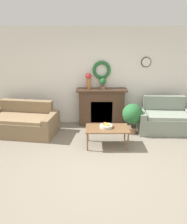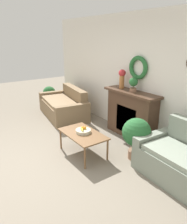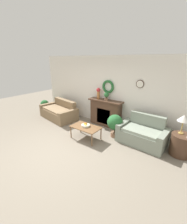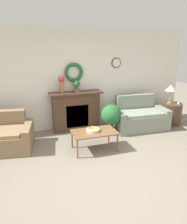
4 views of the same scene
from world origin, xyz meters
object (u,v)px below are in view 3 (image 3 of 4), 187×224
Objects in this scene: side_table_by_loveseat at (181,145)px; potted_plant_floor_by_loveseat at (115,123)px; vase_on_mantel_left at (98,92)px; potted_plant_floor_by_couch at (45,105)px; coffee_table at (86,128)px; potted_plant_on_mantel at (106,96)px; fireplace at (105,113)px; fruit_bowl at (86,125)px; table_lamp at (184,119)px; couch_left at (59,112)px; loveseat_right at (143,134)px.

side_table_by_loveseat is 0.77× the size of potted_plant_floor_by_loveseat.
vase_on_mantel_left is 1.54m from potted_plant_floor_by_loveseat.
potted_plant_floor_by_couch is 0.82× the size of potted_plant_floor_by_loveseat.
potted_plant_floor_by_loveseat reaches higher than potted_plant_floor_by_couch.
coffee_table is 3.19× the size of potted_plant_on_mantel.
coffee_table is 1.49× the size of potted_plant_floor_by_couch.
potted_plant_on_mantel is (0.39, -0.02, -0.07)m from vase_on_mantel_left.
potted_plant_floor_by_loveseat is at bearing -38.95° from fireplace.
fruit_bowl is 0.96× the size of potted_plant_on_mantel.
fireplace is 2.13× the size of potted_plant_floor_by_couch.
fireplace is 4.57× the size of potted_plant_on_mantel.
table_lamp is at bearing -8.44° from fireplace.
fireplace is 3.26m from potted_plant_floor_by_couch.
vase_on_mantel_left reaches higher than couch_left.
loveseat_right is 1.26m from table_lamp.
coffee_table is 1.80× the size of table_lamp.
couch_left is at bearing -160.79° from vase_on_mantel_left.
table_lamp is at bearing 1.37° from potted_plant_floor_by_couch.
coffee_table is at bearing -86.72° from fireplace.
potted_plant_floor_by_loveseat is (0.73, 0.69, 0.02)m from fruit_bowl.
potted_plant_floor_by_loveseat is (-0.91, -0.17, 0.19)m from loveseat_right.
potted_plant_floor_by_couch is at bearing -169.10° from vase_on_mantel_left.
coffee_table is (-1.62, -0.88, 0.09)m from loveseat_right.
vase_on_mantel_left is 1.40× the size of potted_plant_on_mantel.
side_table_by_loveseat is at bearing -38.66° from table_lamp.
couch_left is 2.11m from vase_on_mantel_left.
side_table_by_loveseat is at bearing 10.84° from couch_left.
potted_plant_floor_by_couch is (-3.21, -0.54, -0.13)m from fireplace.
potted_plant_floor_by_couch is (-1.11, 0.06, 0.11)m from couch_left.
fireplace is 0.74× the size of couch_left.
table_lamp is (4.81, 0.20, 0.77)m from couch_left.
table_lamp is 5.96m from potted_plant_floor_by_couch.
potted_plant_floor_by_couch is 3.99m from potted_plant_floor_by_loveseat.
fruit_bowl is at bearing -72.86° from vase_on_mantel_left.
side_table_by_loveseat is 0.76m from table_lamp.
potted_plant_floor_by_couch is (-3.29, 0.80, 0.00)m from coffee_table.
potted_plant_floor_by_couch is (-4.91, -0.08, 0.09)m from loveseat_right.
side_table_by_loveseat is at bearing 4.90° from potted_plant_floor_by_loveseat.
fruit_bowl is at bearing -136.75° from potted_plant_floor_by_loveseat.
couch_left reaches higher than side_table_by_loveseat.
vase_on_mantel_left is (-3.14, 0.46, 1.01)m from side_table_by_loveseat.
coffee_table is 0.09m from fruit_bowl.
fruit_bowl reaches higher than coffee_table.
couch_left reaches higher than potted_plant_floor_by_couch.
table_lamp is at bearing 141.34° from side_table_by_loveseat.
vase_on_mantel_left is at bearing 28.39° from couch_left.
side_table_by_loveseat is at bearing 18.19° from coffee_table.
vase_on_mantel_left is (1.74, 0.61, 1.02)m from couch_left.
table_lamp is at bearing 11.55° from couch_left.
fruit_bowl is 2.87m from table_lamp.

